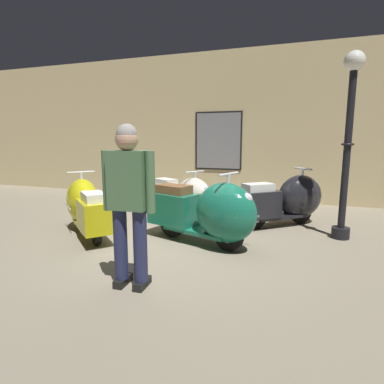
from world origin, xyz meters
name	(u,v)px	position (x,y,z in m)	size (l,w,h in m)	color
ground_plane	(171,241)	(0.00, 0.00, 0.00)	(60.00, 60.00, 0.00)	gray
showroom_back_wall	(233,127)	(0.15, 3.88, 1.92)	(18.00, 0.63, 3.85)	#CCB784
scooter_0	(86,206)	(-1.54, -0.07, 0.48)	(1.60, 1.50, 1.05)	black
scooter_1	(185,198)	(-0.25, 1.27, 0.46)	(1.68, 1.22, 1.02)	black
scooter_2	(208,212)	(0.61, -0.01, 0.52)	(1.93, 1.09, 1.14)	black
scooter_3	(287,199)	(1.69, 1.59, 0.49)	(1.66, 1.53, 1.08)	black
lamppost	(348,135)	(2.56, 1.04, 1.67)	(0.30, 0.30, 2.91)	black
visitor_0	(129,196)	(0.19, -1.59, 1.02)	(0.60, 0.29, 1.76)	black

